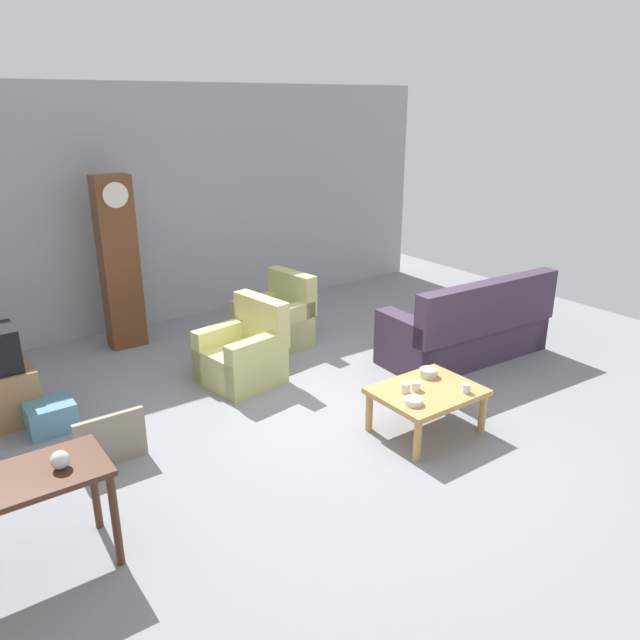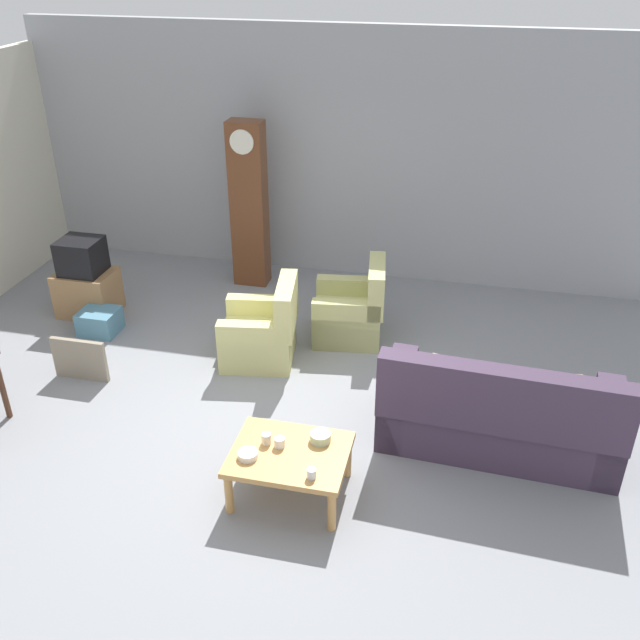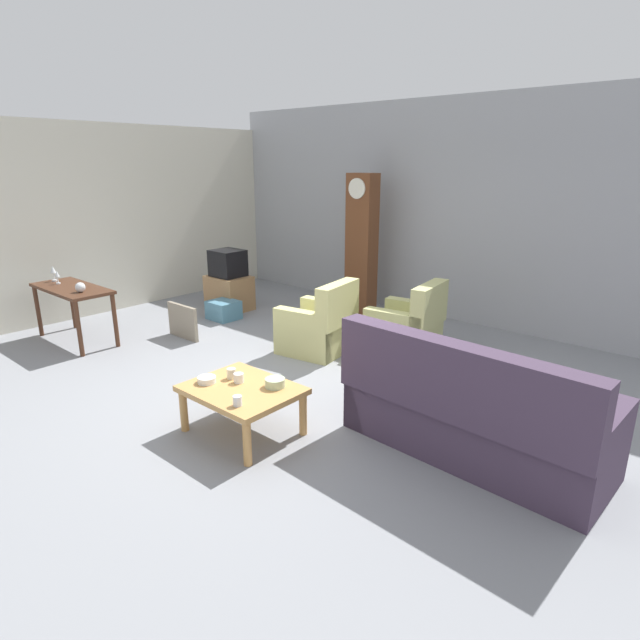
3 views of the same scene
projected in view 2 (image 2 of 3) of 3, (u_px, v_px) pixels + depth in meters
The scene contains 16 objects.
ground_plane at pixel (267, 423), 6.74m from camera, with size 10.40×10.40×0.00m, color gray.
garage_door_wall at pixel (342, 156), 9.02m from camera, with size 8.40×0.16×3.20m, color #9EA0A5.
couch_floral at pixel (498, 417), 6.25m from camera, with size 2.14×0.98×1.04m.
armchair_olive_near at pixel (263, 334), 7.62m from camera, with size 0.90×0.88×0.92m.
armchair_olive_far at pixel (352, 313), 8.05m from camera, with size 0.89×0.86×0.92m.
coffee_table_wood at pixel (290, 458), 5.74m from camera, with size 0.96×0.76×0.44m.
grandfather_clock at pixel (249, 205), 8.92m from camera, with size 0.44×0.30×2.15m.
tv_stand_cabinet at pixel (88, 292), 8.55m from camera, with size 0.68×0.52×0.55m, color #997047.
tv_crt at pixel (81, 256), 8.32m from camera, with size 0.48×0.44×0.42m, color black.
framed_picture_leaning at pixel (80, 359), 7.31m from camera, with size 0.60×0.05×0.47m, color gray.
storage_box_blue at pixel (100, 321), 8.20m from camera, with size 0.43×0.39×0.28m, color teal.
cup_white_porcelain at pixel (280, 442), 5.75m from camera, with size 0.09×0.09×0.08m, color white.
cup_blue_rimmed at pixel (311, 473), 5.42m from camera, with size 0.07×0.07×0.08m, color silver.
cup_cream_tall at pixel (266, 439), 5.78m from camera, with size 0.08×0.08×0.09m, color beige.
bowl_white_stacked at pixel (248, 455), 5.64m from camera, with size 0.16×0.16×0.05m, color white.
bowl_shallow_green at pixel (320, 437), 5.81m from camera, with size 0.18×0.18×0.08m, color #B2C69E.
Camera 2 is at (1.71, -5.14, 4.17)m, focal length 39.29 mm.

